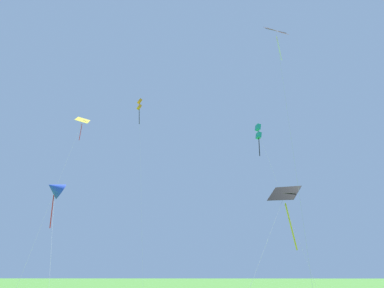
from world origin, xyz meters
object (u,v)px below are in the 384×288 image
(kite_orange_box, at_px, (139,105))
(kite_yellow_diamond, at_px, (81,127))
(kite_pink_low, at_px, (277,39))
(kite_teal_box, at_px, (258,132))
(kite_blue_delta, at_px, (55,188))
(kite_black_large, at_px, (286,205))

(kite_orange_box, bearing_deg, kite_yellow_diamond, -123.58)
(kite_yellow_diamond, height_order, kite_orange_box, kite_orange_box)
(kite_pink_low, bearing_deg, kite_teal_box, 90.56)
(kite_yellow_diamond, bearing_deg, kite_blue_delta, -76.02)
(kite_teal_box, distance_m, kite_orange_box, 22.29)
(kite_black_large, height_order, kite_orange_box, kite_orange_box)
(kite_blue_delta, xyz_separation_m, kite_orange_box, (3.53, 17.34, 18.63))
(kite_yellow_diamond, xyz_separation_m, kite_teal_box, (23.29, -1.05, -1.82))
(kite_blue_delta, bearing_deg, kite_pink_low, -13.85)
(kite_black_large, relative_size, kite_orange_box, 0.28)
(kite_yellow_diamond, xyz_separation_m, kite_orange_box, (5.71, 8.60, 7.89))
(kite_blue_delta, distance_m, kite_teal_box, 24.17)
(kite_teal_box, bearing_deg, kite_black_large, -93.55)
(kite_orange_box, bearing_deg, kite_blue_delta, -101.52)
(kite_blue_delta, relative_size, kite_teal_box, 0.54)
(kite_blue_delta, bearing_deg, kite_black_large, -15.28)
(kite_black_large, bearing_deg, kite_teal_box, 86.45)
(kite_black_large, bearing_deg, kite_yellow_diamond, 147.56)
(kite_teal_box, bearing_deg, kite_pink_low, -89.44)
(kite_yellow_diamond, relative_size, kite_teal_box, 1.13)
(kite_orange_box, bearing_deg, kite_black_large, -53.78)
(kite_pink_low, bearing_deg, kite_orange_box, 128.10)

